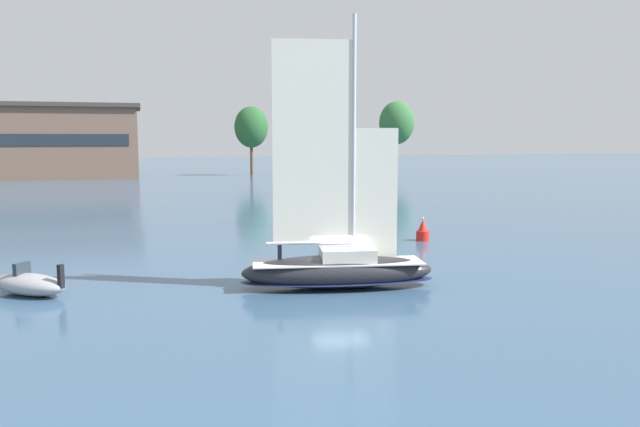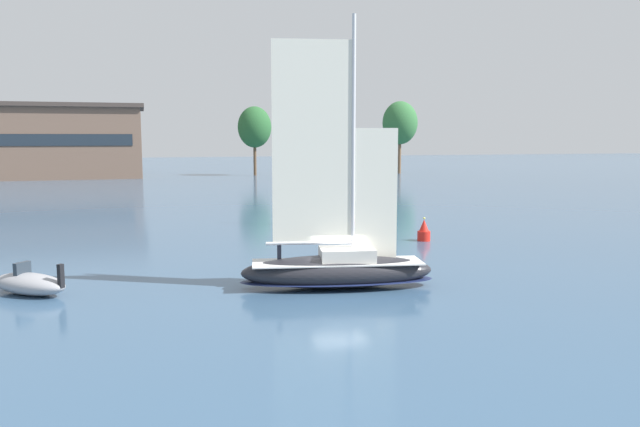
% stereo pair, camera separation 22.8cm
% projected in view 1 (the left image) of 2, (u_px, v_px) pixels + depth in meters
% --- Properties ---
extents(ground_plane, '(400.00, 400.00, 0.00)m').
position_uv_depth(ground_plane, '(338.00, 287.00, 29.55)').
color(ground_plane, '#385675').
extents(waterfront_building, '(30.16, 17.01, 12.76)m').
position_uv_depth(waterfront_building, '(52.00, 141.00, 108.87)').
color(waterfront_building, brown).
rests_on(waterfront_building, ground).
extents(tree_shore_left, '(6.81, 6.81, 14.01)m').
position_uv_depth(tree_shore_left, '(397.00, 123.00, 121.13)').
color(tree_shore_left, brown).
rests_on(tree_shore_left, ground).
extents(tree_shore_center, '(6.17, 6.17, 12.70)m').
position_uv_depth(tree_shore_center, '(251.00, 127.00, 114.48)').
color(tree_shore_center, brown).
rests_on(tree_shore_center, ground).
extents(sailboat_main, '(9.48, 4.11, 12.61)m').
position_uv_depth(sailboat_main, '(338.00, 266.00, 29.43)').
color(sailboat_main, '#232328').
rests_on(sailboat_main, ground).
extents(sailboat_moored_near_marina, '(3.14, 6.94, 9.23)m').
position_uv_depth(sailboat_moored_near_marina, '(337.00, 218.00, 50.18)').
color(sailboat_moored_near_marina, maroon).
rests_on(sailboat_moored_near_marina, ground).
extents(motor_tender, '(4.14, 3.79, 1.55)m').
position_uv_depth(motor_tender, '(29.00, 284.00, 28.09)').
color(motor_tender, '#99999E').
rests_on(motor_tender, ground).
extents(channel_buoy, '(0.89, 0.89, 1.64)m').
position_uv_depth(channel_buoy, '(423.00, 231.00, 42.83)').
color(channel_buoy, red).
rests_on(channel_buoy, ground).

